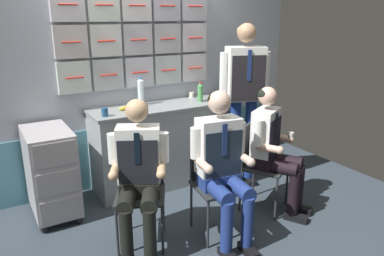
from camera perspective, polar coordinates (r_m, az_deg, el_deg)
The scene contains 16 objects.
ground at distance 3.47m, azimuth 1.12°, elevation -15.92°, with size 4.80×4.80×0.04m, color #323C46.
galley_bulkhead at distance 4.21m, azimuth -8.68°, elevation 6.54°, with size 4.20×0.14×2.15m.
galley_counter at distance 4.20m, azimuth -4.50°, elevation -2.57°, with size 1.60×0.53×0.92m.
service_trolley at distance 3.74m, azimuth -20.97°, elevation -6.18°, with size 0.40×0.65×0.86m.
folding_chair_left at distance 3.17m, azimuth -7.92°, elevation -8.08°, with size 0.54×0.54×0.86m.
crew_member_left at distance 2.95m, azimuth -8.27°, elevation -6.65°, with size 0.57×0.66×1.25m.
folding_chair_right at distance 3.28m, azimuth 3.39°, elevation -7.04°, with size 0.45×0.45×0.86m.
crew_member_right at distance 3.07m, azimuth 4.75°, elevation -5.06°, with size 0.51×0.65×1.29m.
folding_chair_by_counter at distance 3.70m, azimuth 9.93°, elevation -4.37°, with size 0.55×0.55×0.86m.
crew_member_by_counter at distance 3.60m, azimuth 12.51°, elevation -2.65°, with size 0.57×0.65×1.24m.
crew_member_standing at distance 4.05m, azimuth 8.10°, elevation 5.85°, with size 0.53×0.36×1.79m.
water_bottle_short at distance 4.21m, azimuth 1.29°, elevation 5.52°, with size 0.06×0.06×0.23m.
water_bottle_blue_cap at distance 4.08m, azimuth -7.86°, elevation 5.59°, with size 0.07×0.07×0.31m.
paper_cup_tan at distance 3.69m, azimuth -13.35°, elevation 2.43°, with size 0.06×0.06×0.08m.
paper_cup_blue at distance 4.45m, azimuth -0.06°, elevation 5.20°, with size 0.06×0.06×0.06m.
snack_banana at distance 3.91m, azimuth -10.34°, elevation 3.06°, with size 0.17×0.10×0.04m.
Camera 1 is at (-1.54, -2.47, 1.87)m, focal length 34.49 mm.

